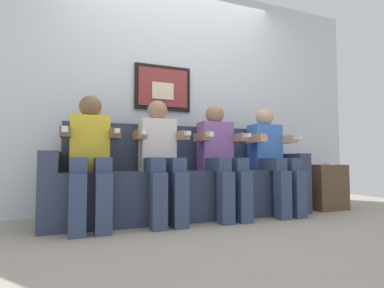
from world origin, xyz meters
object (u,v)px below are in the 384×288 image
(couch, at_px, (185,184))
(person_right_center, at_px, (220,154))
(person_left_center, at_px, (161,154))
(spare_remote_on_table, at_px, (328,164))
(side_table_right, at_px, (322,187))
(person_leftmost, at_px, (90,153))
(person_rightmost, at_px, (272,155))

(couch, distance_m, person_right_center, 0.45)
(person_left_center, relative_size, spare_remote_on_table, 8.54)
(side_table_right, xyz_separation_m, spare_remote_on_table, (-0.01, -0.10, 0.26))
(side_table_right, bearing_deg, spare_remote_on_table, -97.46)
(person_leftmost, height_order, person_rightmost, same)
(person_leftmost, relative_size, person_right_center, 1.00)
(person_right_center, xyz_separation_m, side_table_right, (1.32, 0.06, -0.36))
(couch, bearing_deg, side_table_right, -3.80)
(spare_remote_on_table, bearing_deg, couch, 172.49)
(couch, xyz_separation_m, person_rightmost, (0.90, -0.17, 0.29))
(couch, relative_size, side_table_right, 5.08)
(person_leftmost, height_order, person_left_center, same)
(person_right_center, distance_m, side_table_right, 1.37)
(couch, distance_m, person_leftmost, 0.96)
(person_left_center, height_order, person_right_center, same)
(person_rightmost, bearing_deg, person_left_center, -179.98)
(couch, distance_m, side_table_right, 1.62)
(couch, bearing_deg, person_left_center, -150.52)
(couch, height_order, person_right_center, person_right_center)
(person_left_center, bearing_deg, person_right_center, 0.00)
(person_left_center, relative_size, person_right_center, 1.00)
(person_right_center, relative_size, side_table_right, 2.22)
(side_table_right, bearing_deg, person_left_center, -178.16)
(couch, relative_size, person_right_center, 2.29)
(person_rightmost, bearing_deg, person_leftmost, -179.99)
(person_leftmost, relative_size, side_table_right, 2.22)
(person_left_center, xyz_separation_m, person_right_center, (0.60, 0.00, 0.00))
(couch, relative_size, person_rightmost, 2.29)
(person_rightmost, bearing_deg, side_table_right, 4.83)
(person_right_center, relative_size, spare_remote_on_table, 8.54)
(couch, height_order, spare_remote_on_table, couch)
(person_left_center, xyz_separation_m, spare_remote_on_table, (1.91, -0.04, -0.10))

